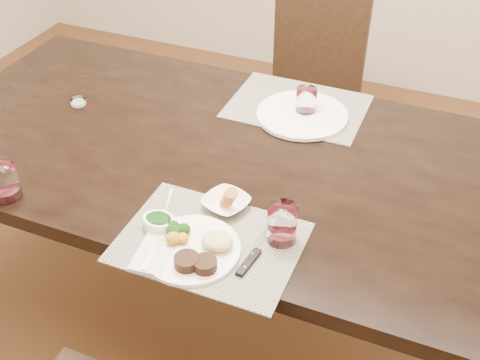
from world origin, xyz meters
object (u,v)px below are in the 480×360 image
at_px(chair_far, 310,85).
at_px(far_plate, 302,115).
at_px(cracker_bowl, 226,203).
at_px(dinner_plate, 195,249).
at_px(wine_glass_near, 282,226).
at_px(steak_knife, 253,255).

bearing_deg(chair_far, far_plate, -76.37).
bearing_deg(cracker_bowl, far_plate, 84.85).
relative_size(dinner_plate, wine_glass_near, 2.37).
xyz_separation_m(steak_knife, cracker_bowl, (-0.14, 0.15, 0.01)).
distance_m(chair_far, cracker_bowl, 1.22).
bearing_deg(far_plate, dinner_plate, -93.94).
relative_size(cracker_bowl, far_plate, 0.49).
distance_m(steak_knife, wine_glass_near, 0.11).
distance_m(steak_knife, cracker_bowl, 0.20).
bearing_deg(cracker_bowl, wine_glass_near, -18.52).
xyz_separation_m(steak_knife, far_plate, (-0.09, 0.68, 0.00)).
height_order(wine_glass_near, far_plate, wine_glass_near).
bearing_deg(far_plate, steak_knife, -82.43).
relative_size(chair_far, steak_knife, 3.83).
bearing_deg(wine_glass_near, steak_knife, -117.24).
relative_size(chair_far, cracker_bowl, 5.98).
distance_m(chair_far, dinner_plate, 1.41).
height_order(dinner_plate, steak_knife, dinner_plate).
distance_m(chair_far, wine_glass_near, 1.31).
relative_size(steak_knife, cracker_bowl, 1.56).
bearing_deg(wine_glass_near, chair_far, 103.27).
distance_m(chair_far, steak_knife, 1.38).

